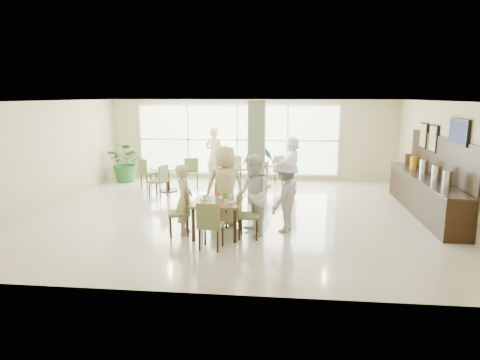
# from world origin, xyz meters

# --- Properties ---
(ground) EXTENTS (10.00, 10.00, 0.00)m
(ground) POSITION_xyz_m (0.00, 0.00, 0.00)
(ground) COLOR beige
(ground) RESTS_ON ground
(room_shell) EXTENTS (10.00, 10.00, 10.00)m
(room_shell) POSITION_xyz_m (0.00, 0.00, 1.70)
(room_shell) COLOR white
(room_shell) RESTS_ON ground
(window_bank) EXTENTS (7.00, 0.04, 7.00)m
(window_bank) POSITION_xyz_m (-0.50, 4.46, 1.40)
(window_bank) COLOR silver
(window_bank) RESTS_ON ground
(column) EXTENTS (0.45, 0.45, 2.80)m
(column) POSITION_xyz_m (0.40, 1.20, 1.40)
(column) COLOR #626F4D
(column) RESTS_ON ground
(main_table) EXTENTS (1.01, 1.01, 0.75)m
(main_table) POSITION_xyz_m (-0.22, -1.77, 0.66)
(main_table) COLOR brown
(main_table) RESTS_ON ground
(round_table_left) EXTENTS (1.12, 1.12, 0.75)m
(round_table_left) POSITION_xyz_m (-2.44, 2.38, 0.58)
(round_table_left) COLOR brown
(round_table_left) RESTS_ON ground
(round_table_right) EXTENTS (1.04, 1.04, 0.75)m
(round_table_right) POSITION_xyz_m (0.44, 3.38, 0.56)
(round_table_right) COLOR brown
(round_table_right) RESTS_ON ground
(chairs_main_table) EXTENTS (2.02, 2.04, 0.95)m
(chairs_main_table) POSITION_xyz_m (-0.26, -1.82, 0.47)
(chairs_main_table) COLOR #545D33
(chairs_main_table) RESTS_ON ground
(chairs_table_left) EXTENTS (1.99, 1.90, 0.95)m
(chairs_table_left) POSITION_xyz_m (-2.49, 2.37, 0.47)
(chairs_table_left) COLOR #545D33
(chairs_table_left) RESTS_ON ground
(chairs_table_right) EXTENTS (2.07, 1.93, 0.95)m
(chairs_table_right) POSITION_xyz_m (0.41, 3.39, 0.47)
(chairs_table_right) COLOR #545D33
(chairs_table_right) RESTS_ON ground
(tabletop_clutter) EXTENTS (0.74, 0.79, 0.21)m
(tabletop_clutter) POSITION_xyz_m (-0.19, -1.79, 0.81)
(tabletop_clutter) COLOR white
(tabletop_clutter) RESTS_ON main_table
(buffet_counter) EXTENTS (0.64, 4.70, 1.95)m
(buffet_counter) POSITION_xyz_m (4.70, 0.51, 0.55)
(buffet_counter) COLOR black
(buffet_counter) RESTS_ON ground
(wall_tv) EXTENTS (0.06, 1.00, 0.58)m
(wall_tv) POSITION_xyz_m (4.94, -0.60, 2.15)
(wall_tv) COLOR black
(wall_tv) RESTS_ON ground
(framed_art_a) EXTENTS (0.05, 0.55, 0.70)m
(framed_art_a) POSITION_xyz_m (4.95, 1.00, 1.85)
(framed_art_a) COLOR black
(framed_art_a) RESTS_ON ground
(framed_art_b) EXTENTS (0.05, 0.55, 0.70)m
(framed_art_b) POSITION_xyz_m (4.95, 1.80, 1.85)
(framed_art_b) COLOR black
(framed_art_b) RESTS_ON ground
(potted_plant) EXTENTS (1.61, 1.61, 1.37)m
(potted_plant) POSITION_xyz_m (-4.23, 3.60, 0.68)
(potted_plant) COLOR #245B25
(potted_plant) RESTS_ON ground
(teen_left) EXTENTS (0.42, 0.59, 1.50)m
(teen_left) POSITION_xyz_m (-0.95, -1.69, 0.75)
(teen_left) COLOR #C3B582
(teen_left) RESTS_ON ground
(teen_far) EXTENTS (1.02, 0.81, 1.84)m
(teen_far) POSITION_xyz_m (-0.15, -1.04, 0.92)
(teen_far) COLOR #C3B582
(teen_far) RESTS_ON ground
(teen_right) EXTENTS (0.93, 1.03, 1.73)m
(teen_right) POSITION_xyz_m (0.52, -1.66, 0.86)
(teen_right) COLOR white
(teen_right) RESTS_ON ground
(teen_standing) EXTENTS (0.94, 1.15, 1.56)m
(teen_standing) POSITION_xyz_m (1.19, -1.32, 0.78)
(teen_standing) COLOR #9D9C9F
(teen_standing) RESTS_ON ground
(adult_a) EXTENTS (1.16, 0.92, 1.73)m
(adult_a) POSITION_xyz_m (0.37, 2.65, 0.87)
(adult_a) COLOR teal
(adult_a) RESTS_ON ground
(adult_b) EXTENTS (0.95, 1.64, 1.66)m
(adult_b) POSITION_xyz_m (1.40, 3.37, 0.83)
(adult_b) COLOR white
(adult_b) RESTS_ON ground
(adult_standing) EXTENTS (0.80, 0.64, 1.90)m
(adult_standing) POSITION_xyz_m (-1.21, 3.88, 0.95)
(adult_standing) COLOR #C3B582
(adult_standing) RESTS_ON ground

